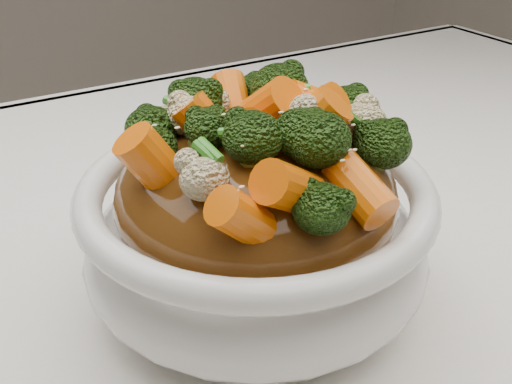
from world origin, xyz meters
TOP-DOWN VIEW (x-y plane):
  - tablecloth at (0.00, 0.00)m, footprint 1.20×0.80m
  - bowl at (-0.05, -0.04)m, footprint 0.28×0.28m
  - sauce_base at (-0.05, -0.04)m, footprint 0.22×0.22m
  - carrots at (-0.05, -0.04)m, footprint 0.22×0.22m
  - broccoli at (-0.05, -0.04)m, footprint 0.22×0.22m
  - cauliflower at (-0.05, -0.04)m, footprint 0.22×0.22m
  - scallions at (-0.05, -0.04)m, footprint 0.16×0.16m
  - sesame_seeds at (-0.05, -0.04)m, footprint 0.20×0.20m

SIDE VIEW (x-z plane):
  - tablecloth at x=0.00m, z-range 0.71..0.75m
  - bowl at x=-0.05m, z-range 0.75..0.84m
  - sauce_base at x=-0.05m, z-range 0.77..0.87m
  - cauliflower at x=-0.05m, z-range 0.86..0.90m
  - broccoli at x=-0.05m, z-range 0.86..0.91m
  - carrots at x=-0.05m, z-range 0.86..0.91m
  - sesame_seeds at x=-0.05m, z-range 0.88..0.89m
  - scallions at x=-0.05m, z-range 0.88..0.90m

